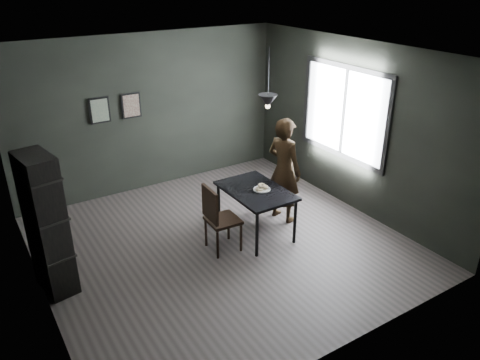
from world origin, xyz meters
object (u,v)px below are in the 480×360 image
cafe_table (256,194)px  white_plate (262,190)px  shelf_unit (46,225)px  woman (284,170)px  wood_chair (217,215)px  pendant_lamp (268,101)px

cafe_table → white_plate: 0.12m
white_plate → cafe_table: bearing=135.8°
shelf_unit → cafe_table: bearing=-14.6°
woman → wood_chair: size_ratio=1.69×
white_plate → wood_chair: size_ratio=0.23×
cafe_table → woman: bearing=14.1°
cafe_table → pendant_lamp: (0.25, 0.10, 1.38)m
woman → shelf_unit: size_ratio=0.93×
cafe_table → white_plate: (0.06, -0.06, 0.08)m
woman → shelf_unit: bearing=75.7°
white_plate → wood_chair: bearing=-176.9°
pendant_lamp → cafe_table: bearing=-158.2°
woman → shelf_unit: shelf_unit is taller
white_plate → woman: size_ratio=0.13×
cafe_table → wood_chair: 0.74m
cafe_table → white_plate: white_plate is taller
shelf_unit → white_plate: bearing=-15.7°
pendant_lamp → shelf_unit: bearing=177.3°
wood_chair → shelf_unit: (-2.19, 0.35, 0.34)m
wood_chair → shelf_unit: size_ratio=0.55×
cafe_table → wood_chair: bearing=-171.7°
cafe_table → shelf_unit: 2.94m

